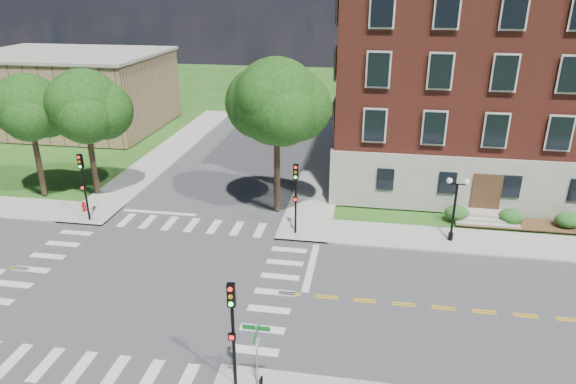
% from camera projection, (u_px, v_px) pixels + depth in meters
% --- Properties ---
extents(ground, '(160.00, 160.00, 0.00)m').
position_uv_depth(ground, '(149.00, 281.00, 28.69)').
color(ground, '#275517').
rests_on(ground, ground).
extents(road_ew, '(90.00, 12.00, 0.01)m').
position_uv_depth(road_ew, '(149.00, 281.00, 28.69)').
color(road_ew, '#3D3D3F').
rests_on(road_ew, ground).
extents(road_ns, '(12.00, 90.00, 0.01)m').
position_uv_depth(road_ns, '(149.00, 281.00, 28.69)').
color(road_ns, '#3D3D3F').
rests_on(road_ns, ground).
extents(sidewalk_ne, '(34.00, 34.00, 0.12)m').
position_uv_depth(sidewalk_ne, '(413.00, 194.00, 40.37)').
color(sidewalk_ne, '#9E9B93').
rests_on(sidewalk_ne, ground).
extents(sidewalk_nw, '(34.00, 34.00, 0.12)m').
position_uv_depth(sidewalk_nw, '(56.00, 172.00, 45.06)').
color(sidewalk_nw, '#9E9B93').
rests_on(sidewalk_nw, ground).
extents(crosswalk_east, '(2.20, 10.20, 0.02)m').
position_uv_depth(crosswalk_east, '(275.00, 292.00, 27.59)').
color(crosswalk_east, silver).
rests_on(crosswalk_east, ground).
extents(stop_bar_east, '(0.40, 5.50, 0.00)m').
position_uv_depth(stop_bar_east, '(311.00, 267.00, 30.09)').
color(stop_bar_east, silver).
rests_on(stop_bar_east, ground).
extents(main_building, '(30.60, 22.40, 16.50)m').
position_uv_depth(main_building, '(526.00, 77.00, 41.98)').
color(main_building, gray).
rests_on(main_building, ground).
extents(secondary_building, '(20.40, 15.40, 8.30)m').
position_uv_depth(secondary_building, '(70.00, 90.00, 57.84)').
color(secondary_building, '#987554').
rests_on(secondary_building, ground).
extents(tree_b, '(4.86, 4.86, 9.38)m').
position_uv_depth(tree_b, '(28.00, 107.00, 37.50)').
color(tree_b, black).
rests_on(tree_b, ground).
extents(tree_c, '(5.47, 5.47, 9.68)m').
position_uv_depth(tree_c, '(85.00, 106.00, 37.76)').
color(tree_c, black).
rests_on(tree_c, ground).
extents(tree_d, '(5.93, 5.93, 10.92)m').
position_uv_depth(tree_d, '(276.00, 102.00, 34.39)').
color(tree_d, black).
rests_on(tree_d, ground).
extents(traffic_signal_se, '(0.34, 0.37, 4.80)m').
position_uv_depth(traffic_signal_se, '(233.00, 322.00, 19.97)').
color(traffic_signal_se, black).
rests_on(traffic_signal_se, ground).
extents(traffic_signal_ne, '(0.32, 0.36, 4.80)m').
position_uv_depth(traffic_signal_ne, '(296.00, 190.00, 32.77)').
color(traffic_signal_ne, black).
rests_on(traffic_signal_ne, ground).
extents(traffic_signal_nw, '(0.34, 0.39, 4.80)m').
position_uv_depth(traffic_signal_nw, '(83.00, 179.00, 34.64)').
color(traffic_signal_nw, black).
rests_on(traffic_signal_nw, ground).
extents(twin_lamp_west, '(1.36, 0.36, 4.23)m').
position_uv_depth(twin_lamp_west, '(455.00, 206.00, 32.09)').
color(twin_lamp_west, black).
rests_on(twin_lamp_west, ground).
extents(street_sign_pole, '(1.10, 1.10, 3.10)m').
position_uv_depth(street_sign_pole, '(257.00, 345.00, 20.04)').
color(street_sign_pole, gray).
rests_on(street_sign_pole, ground).
extents(fire_hydrant, '(0.35, 0.35, 0.75)m').
position_uv_depth(fire_hydrant, '(84.00, 207.00, 37.05)').
color(fire_hydrant, '#B40F0D').
rests_on(fire_hydrant, ground).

